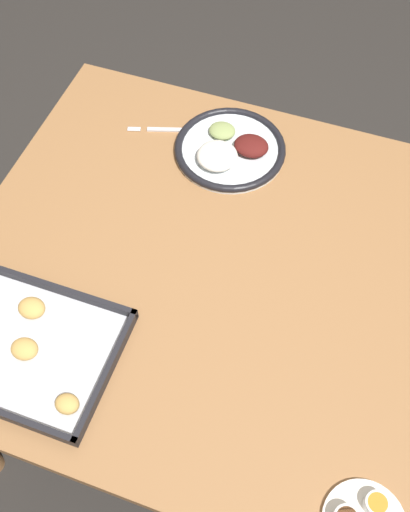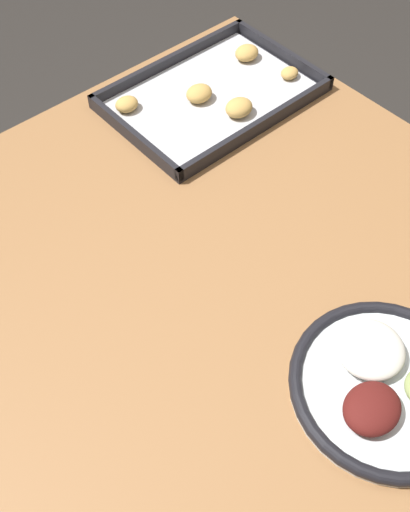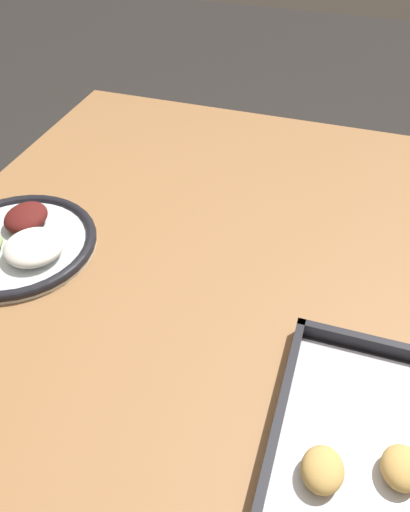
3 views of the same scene
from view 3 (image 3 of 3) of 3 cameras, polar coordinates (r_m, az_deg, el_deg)
ground_plane at (r=1.47m, az=0.29°, el=-21.28°), size 8.00×8.00×0.00m
dining_table at (r=0.95m, az=0.42°, el=-4.44°), size 1.16×1.06×0.71m
dinner_plate at (r=0.97m, az=-20.53°, el=1.49°), size 0.29×0.29×0.05m
baking_tray at (r=0.67m, az=20.42°, el=-24.44°), size 0.43×0.30×0.04m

